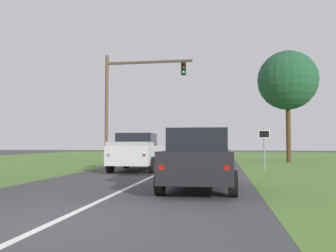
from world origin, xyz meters
TOP-DOWN VIEW (x-y plane):
  - ground_plane at (0.00, 10.20)m, footprint 120.00×120.00m
  - lane_centre_stripe at (0.00, -0.80)m, footprint 0.16×38.40m
  - red_suv_near at (2.31, 5.12)m, footprint 2.29×4.55m
  - pickup_truck_lead at (-1.46, 12.20)m, footprint 2.46×5.41m
  - traffic_light at (-3.69, 18.14)m, footprint 6.35×0.40m
  - keep_moving_sign at (5.29, 13.64)m, footprint 0.60×0.09m
  - oak_tree_right at (8.11, 22.29)m, footprint 4.63×4.63m

SIDE VIEW (x-z plane):
  - ground_plane at x=0.00m, z-range 0.00..0.00m
  - lane_centre_stripe at x=0.00m, z-range 0.00..0.01m
  - red_suv_near at x=2.31m, z-range 0.04..1.94m
  - pickup_truck_lead at x=-1.46m, z-range 0.02..2.01m
  - keep_moving_sign at x=5.29m, z-range 0.33..2.64m
  - traffic_light at x=-3.69m, z-range 1.17..9.03m
  - oak_tree_right at x=8.11m, z-range 2.03..10.76m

